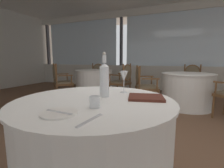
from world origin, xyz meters
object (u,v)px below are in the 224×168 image
at_px(menu_book, 146,97).
at_px(dining_chair_2_0, 191,78).
at_px(wine_glass, 124,77).
at_px(water_tumbler, 95,102).
at_px(dining_chair_1_1, 123,79).
at_px(dining_chair_1_2, 98,74).
at_px(dining_chair_2_1, 143,83).
at_px(side_plate, 59,113).
at_px(dining_chair_1_0, 60,79).
at_px(water_bottle, 104,79).

distance_m(menu_book, dining_chair_2_0, 3.75).
xyz_separation_m(wine_glass, water_tumbler, (-0.01, -0.52, -0.11)).
xyz_separation_m(dining_chair_1_1, dining_chair_1_2, (-1.31, 1.06, -0.02)).
bearing_deg(dining_chair_2_1, wine_glass, -104.98).
xyz_separation_m(dining_chair_1_2, dining_chair_2_0, (2.97, -0.14, 0.01)).
distance_m(side_plate, dining_chair_1_0, 3.62).
bearing_deg(side_plate, water_bottle, 84.53).
xyz_separation_m(water_bottle, dining_chair_2_0, (0.84, 3.77, -0.36)).
relative_size(water_tumbler, menu_book, 0.28).
bearing_deg(dining_chair_1_1, water_tumbler, 115.32).
bearing_deg(water_tumbler, dining_chair_1_2, 117.71).
bearing_deg(dining_chair_1_0, water_tumbler, -96.50).
bearing_deg(menu_book, water_tumbler, -138.51).
bearing_deg(dining_chair_1_2, dining_chair_2_0, 66.52).
distance_m(wine_glass, dining_chair_1_0, 3.24).
height_order(side_plate, dining_chair_2_0, dining_chair_2_0).
bearing_deg(dining_chair_1_1, dining_chair_2_1, 154.48).
xyz_separation_m(wine_glass, dining_chair_2_0, (0.74, 3.55, -0.36)).
relative_size(water_tumbler, dining_chair_1_2, 0.08).
height_order(side_plate, water_bottle, water_bottle).
distance_m(wine_glass, dining_chair_2_1, 2.24).
height_order(wine_glass, dining_chair_1_2, wine_glass).
xyz_separation_m(side_plate, dining_chair_2_1, (-0.15, 2.90, -0.23)).
xyz_separation_m(side_plate, menu_book, (0.38, 0.55, 0.01)).
relative_size(dining_chair_1_1, dining_chair_1_2, 1.03).
relative_size(dining_chair_1_1, dining_chair_2_1, 1.03).
height_order(menu_book, dining_chair_2_0, dining_chair_2_0).
distance_m(water_bottle, dining_chair_2_1, 2.45).
bearing_deg(dining_chair_1_2, menu_book, 11.87).
height_order(side_plate, water_tumbler, water_tumbler).
height_order(wine_glass, water_tumbler, wine_glass).
height_order(dining_chair_1_0, dining_chair_2_1, dining_chair_1_0).
distance_m(water_bottle, wine_glass, 0.24).
xyz_separation_m(side_plate, dining_chair_1_0, (-2.36, 2.74, -0.22)).
xyz_separation_m(water_bottle, dining_chair_1_0, (-2.41, 2.25, -0.36)).
bearing_deg(menu_book, dining_chair_2_1, 88.37).
height_order(side_plate, menu_book, menu_book).
distance_m(dining_chair_1_0, dining_chair_2_1, 2.21).
height_order(water_bottle, dining_chair_2_0, water_bottle).
distance_m(water_bottle, menu_book, 0.36).
height_order(water_bottle, dining_chair_2_1, water_bottle).
relative_size(water_tumbler, dining_chair_2_0, 0.08).
distance_m(dining_chair_1_1, dining_chair_2_1, 0.77).
bearing_deg(dining_chair_1_0, side_plate, -99.99).
distance_m(side_plate, wine_glass, 0.74).
xyz_separation_m(side_plate, water_tumbler, (0.13, 0.19, 0.03)).
distance_m(menu_book, dining_chair_1_0, 3.51).
distance_m(water_bottle, dining_chair_1_2, 4.47).
relative_size(side_plate, dining_chair_2_0, 0.22).
xyz_separation_m(wine_glass, dining_chair_1_1, (-0.92, 2.63, -0.35)).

